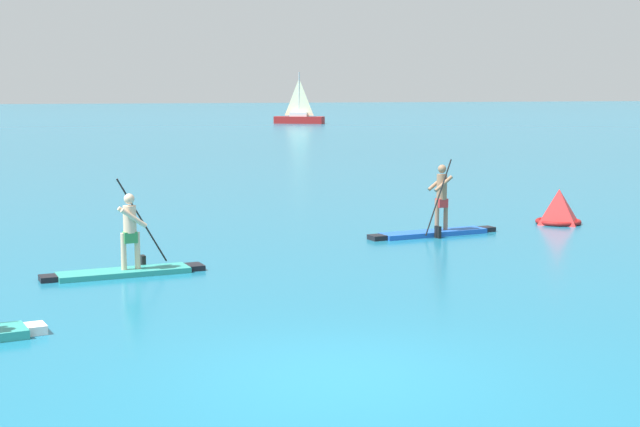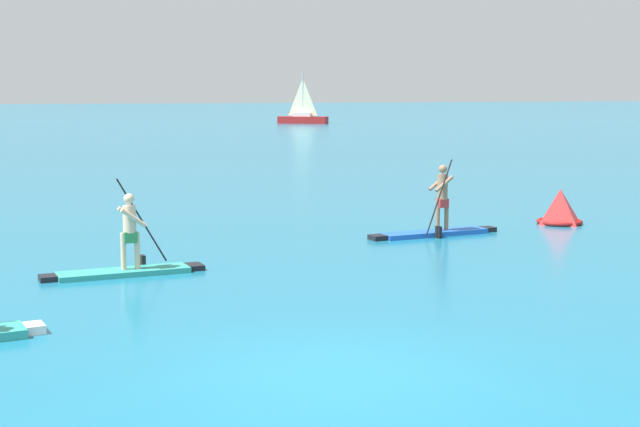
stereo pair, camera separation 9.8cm
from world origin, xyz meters
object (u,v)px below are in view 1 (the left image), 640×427
Objects in this scene: paddleboarder_mid_center at (126,259)px; race_marker_buoy at (559,209)px; sailboat_right_horizon at (299,117)px; paddleboarder_far_right at (435,222)px.

race_marker_buoy is (11.98, 3.76, 0.10)m from paddleboarder_mid_center.
sailboat_right_horizon is (24.91, 76.14, 0.40)m from paddleboarder_mid_center.
paddleboarder_mid_center is at bearing -162.59° from race_marker_buoy.
paddleboarder_far_right reaches higher than paddleboarder_mid_center.
paddleboarder_mid_center is at bearing 11.12° from paddleboarder_far_right.
paddleboarder_mid_center is 12.55m from race_marker_buoy.
paddleboarder_far_right is 2.92× the size of race_marker_buoy.
race_marker_buoy is at bearing -176.06° from paddleboarder_far_right.
paddleboarder_mid_center is at bearing -76.90° from sailboat_right_horizon.
sailboat_right_horizon is at bearing 79.87° from race_marker_buoy.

